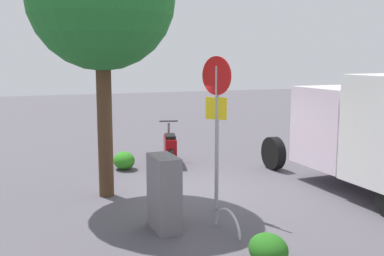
% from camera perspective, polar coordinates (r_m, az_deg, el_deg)
% --- Properties ---
extents(ground_plane, '(60.00, 60.00, 0.00)m').
position_cam_1_polar(ground_plane, '(10.92, 1.72, -7.58)').
color(ground_plane, '#4E4A52').
extents(motorcycle, '(1.78, 0.72, 1.20)m').
position_cam_1_polar(motorcycle, '(13.34, -2.72, -2.31)').
color(motorcycle, black).
rests_on(motorcycle, ground).
extents(stop_sign, '(0.71, 0.33, 3.08)m').
position_cam_1_polar(stop_sign, '(9.15, 3.05, 2.38)').
color(stop_sign, '#9E9EA3').
rests_on(stop_sign, ground).
extents(utility_cabinet, '(0.81, 0.43, 1.34)m').
position_cam_1_polar(utility_cabinet, '(8.33, -3.45, -7.97)').
color(utility_cabinet, slate).
rests_on(utility_cabinet, ground).
extents(bike_rack_hoop, '(0.85, 0.16, 0.85)m').
position_cam_1_polar(bike_rack_hoop, '(8.43, 4.34, -12.60)').
color(bike_rack_hoop, '#B7B7BC').
rests_on(bike_rack_hoop, ground).
extents(shrub_near_sign, '(0.71, 0.58, 0.49)m').
position_cam_1_polar(shrub_near_sign, '(12.95, -8.35, -3.98)').
color(shrub_near_sign, '#2A7A1C').
rests_on(shrub_near_sign, ground).
extents(shrub_mid_verge, '(0.68, 0.56, 0.47)m').
position_cam_1_polar(shrub_mid_verge, '(7.20, 9.35, -14.51)').
color(shrub_mid_verge, '#226218').
rests_on(shrub_mid_verge, ground).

